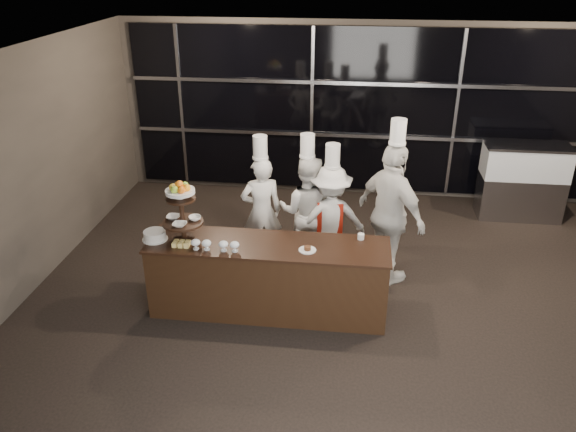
# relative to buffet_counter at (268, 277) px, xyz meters

# --- Properties ---
(room) EXTENTS (10.00, 10.00, 10.00)m
(room) POSITION_rel_buffet_counter_xyz_m (1.39, -1.17, 1.03)
(room) COLOR black
(room) RESTS_ON ground
(window_wall) EXTENTS (8.60, 0.10, 2.80)m
(window_wall) POSITION_rel_buffet_counter_xyz_m (1.39, 3.77, 1.04)
(window_wall) COLOR black
(window_wall) RESTS_ON ground
(buffet_counter) EXTENTS (2.84, 0.74, 0.92)m
(buffet_counter) POSITION_rel_buffet_counter_xyz_m (0.00, 0.00, 0.00)
(buffet_counter) COLOR black
(buffet_counter) RESTS_ON ground
(display_stand) EXTENTS (0.48, 0.48, 0.74)m
(display_stand) POSITION_rel_buffet_counter_xyz_m (-1.00, -0.00, 0.87)
(display_stand) COLOR black
(display_stand) RESTS_ON buffet_counter
(compotes) EXTENTS (0.56, 0.11, 0.12)m
(compotes) POSITION_rel_buffet_counter_xyz_m (-0.57, -0.22, 0.54)
(compotes) COLOR silver
(compotes) RESTS_ON buffet_counter
(layer_cake) EXTENTS (0.30, 0.30, 0.11)m
(layer_cake) POSITION_rel_buffet_counter_xyz_m (-1.34, -0.05, 0.51)
(layer_cake) COLOR white
(layer_cake) RESTS_ON buffet_counter
(pastry_squares) EXTENTS (0.19, 0.13, 0.05)m
(pastry_squares) POSITION_rel_buffet_counter_xyz_m (-0.99, -0.17, 0.48)
(pastry_squares) COLOR #E7CF71
(pastry_squares) RESTS_ON buffet_counter
(small_plate) EXTENTS (0.20, 0.20, 0.05)m
(small_plate) POSITION_rel_buffet_counter_xyz_m (0.47, -0.10, 0.47)
(small_plate) COLOR white
(small_plate) RESTS_ON buffet_counter
(chef_cup) EXTENTS (0.08, 0.08, 0.07)m
(chef_cup) POSITION_rel_buffet_counter_xyz_m (1.07, 0.25, 0.49)
(chef_cup) COLOR white
(chef_cup) RESTS_ON buffet_counter
(display_case) EXTENTS (1.32, 0.57, 1.24)m
(display_case) POSITION_rel_buffet_counter_xyz_m (3.67, 3.13, 0.22)
(display_case) COLOR #A5A5AA
(display_case) RESTS_ON ground
(chef_a) EXTENTS (0.66, 0.54, 1.85)m
(chef_a) POSITION_rel_buffet_counter_xyz_m (-0.27, 1.16, 0.34)
(chef_a) COLOR white
(chef_a) RESTS_ON ground
(chef_b) EXTENTS (0.81, 0.65, 1.88)m
(chef_b) POSITION_rel_buffet_counter_xyz_m (0.34, 1.22, 0.34)
(chef_b) COLOR white
(chef_b) RESTS_ON ground
(chef_c) EXTENTS (1.07, 0.76, 1.80)m
(chef_c) POSITION_rel_buffet_counter_xyz_m (0.67, 1.10, 0.30)
(chef_c) COLOR white
(chef_c) RESTS_ON ground
(chef_d) EXTENTS (1.09, 1.14, 2.21)m
(chef_d) POSITION_rel_buffet_counter_xyz_m (1.45, 0.89, 0.50)
(chef_d) COLOR silver
(chef_d) RESTS_ON ground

